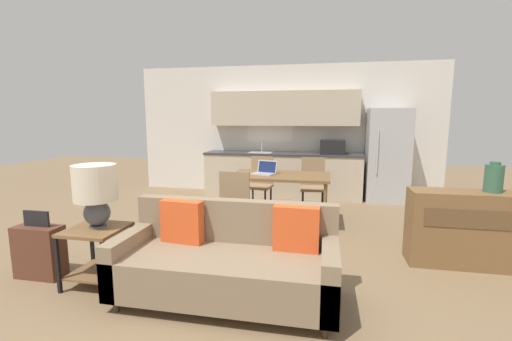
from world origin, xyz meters
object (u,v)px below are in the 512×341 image
object	(u,v)px
vase	(494,178)
dining_chair_far_right	(313,183)
table_lamp	(95,189)
dining_chair_far_left	(260,181)
refrigerator	(387,156)
credenza	(462,228)
suitcase	(40,251)
dining_chair_near_left	(237,202)
side_table	(97,246)
laptop	(265,171)
couch	(228,261)
dining_table	(280,179)

from	to	relation	value
vase	dining_chair_far_right	size ratio (longest dim) A/B	0.35
table_lamp	dining_chair_far_left	distance (m)	3.19
refrigerator	credenza	distance (m)	3.01
vase	suitcase	distance (m)	4.77
table_lamp	suitcase	bearing A→B (deg)	-178.55
credenza	refrigerator	bearing A→B (deg)	95.92
table_lamp	credenza	xyz separation A→B (m)	(3.61, 1.15, -0.52)
refrigerator	dining_chair_near_left	world-z (taller)	refrigerator
side_table	laptop	size ratio (longest dim) A/B	1.46
refrigerator	table_lamp	bearing A→B (deg)	-128.84
couch	suitcase	xyz separation A→B (m)	(-1.99, 0.02, -0.07)
dining_table	vase	world-z (taller)	vase
side_table	credenza	bearing A→B (deg)	18.02
table_lamp	dining_chair_far_right	world-z (taller)	table_lamp
vase	dining_chair_far_right	xyz separation A→B (m)	(-1.94, 1.84, -0.47)
refrigerator	vase	distance (m)	2.99
dining_chair_far_right	suitcase	world-z (taller)	dining_chair_far_right
dining_chair_far_left	vase	bearing A→B (deg)	-24.97
dining_table	suitcase	bearing A→B (deg)	-134.23
vase	suitcase	xyz separation A→B (m)	(-4.56, -1.19, -0.70)
side_table	vase	world-z (taller)	vase
table_lamp	dining_chair_far_right	distance (m)	3.61
side_table	dining_chair_near_left	distance (m)	1.79
side_table	refrigerator	bearing A→B (deg)	51.33
couch	vase	xyz separation A→B (m)	(2.57, 1.21, 0.63)
refrigerator	suitcase	distance (m)	5.76
side_table	dining_table	bearing A→B (deg)	56.32
table_lamp	dining_chair_far_right	size ratio (longest dim) A/B	0.65
refrigerator	dining_chair_far_left	size ratio (longest dim) A/B	1.91
vase	laptop	distance (m)	2.84
dining_chair_near_left	dining_table	bearing A→B (deg)	-119.07
dining_chair_near_left	dining_chair_far_left	world-z (taller)	same
dining_table	suitcase	xyz separation A→B (m)	(-2.16, -2.22, -0.43)
dining_chair_far_right	dining_chair_near_left	xyz separation A→B (m)	(-0.93, -1.57, 0.00)
refrigerator	couch	world-z (taller)	refrigerator
credenza	dining_chair_near_left	size ratio (longest dim) A/B	1.18
table_lamp	vase	distance (m)	4.06
dining_chair_far_left	laptop	world-z (taller)	laptop
vase	laptop	size ratio (longest dim) A/B	0.84
dining_chair_far_left	dining_chair_near_left	bearing A→B (deg)	-83.11
refrigerator	laptop	world-z (taller)	refrigerator
dining_chair_far_right	laptop	xyz separation A→B (m)	(-0.69, -0.79, 0.31)
dining_table	dining_chair_near_left	world-z (taller)	dining_chair_near_left
vase	dining_table	bearing A→B (deg)	156.93
vase	refrigerator	bearing A→B (deg)	101.20
dining_chair_far_right	dining_chair_far_left	world-z (taller)	same
dining_table	dining_chair_far_left	distance (m)	0.93
refrigerator	side_table	xyz separation A→B (m)	(-3.31, -4.14, -0.51)
dining_chair_far_left	suitcase	size ratio (longest dim) A/B	1.35
dining_table	laptop	size ratio (longest dim) A/B	3.78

